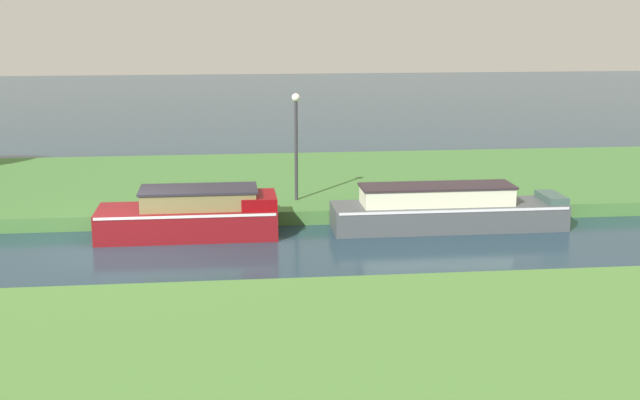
{
  "coord_description": "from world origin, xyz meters",
  "views": [
    {
      "loc": [
        2.54,
        -21.1,
        5.94
      ],
      "look_at": [
        5.07,
        1.2,
        0.9
      ],
      "focal_mm": 47.68,
      "sensor_mm": 36.0,
      "label": 1
    }
  ],
  "objects": [
    {
      "name": "slate_narrowboat",
      "position": [
        8.59,
        1.2,
        0.54
      ],
      "size": [
        6.44,
        1.54,
        1.24
      ],
      "color": "#484D50",
      "rests_on": "ground_plane"
    },
    {
      "name": "riverbank_far",
      "position": [
        0.0,
        7.0,
        0.2
      ],
      "size": [
        72.0,
        10.0,
        0.4
      ],
      "primitive_type": "cube",
      "color": "#447737",
      "rests_on": "ground_plane"
    },
    {
      "name": "maroon_barge",
      "position": [
        1.65,
        1.2,
        0.58
      ],
      "size": [
        4.75,
        1.8,
        1.31
      ],
      "color": "maroon",
      "rests_on": "ground_plane"
    },
    {
      "name": "ground_plane",
      "position": [
        0.0,
        0.0,
        0.0
      ],
      "size": [
        120.0,
        120.0,
        0.0
      ],
      "primitive_type": "plane",
      "color": "#1D3545"
    },
    {
      "name": "lamp_post",
      "position": [
        4.62,
        3.54,
        2.37
      ],
      "size": [
        0.24,
        0.24,
        3.17
      ],
      "color": "#333338",
      "rests_on": "riverbank_far"
    }
  ]
}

